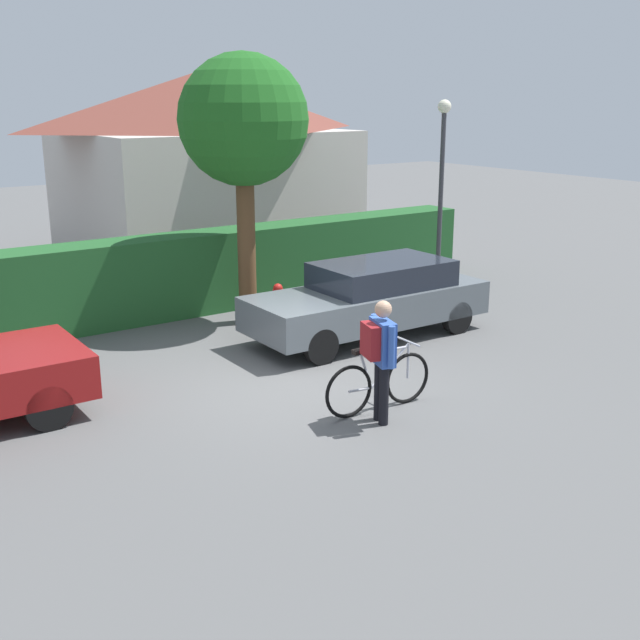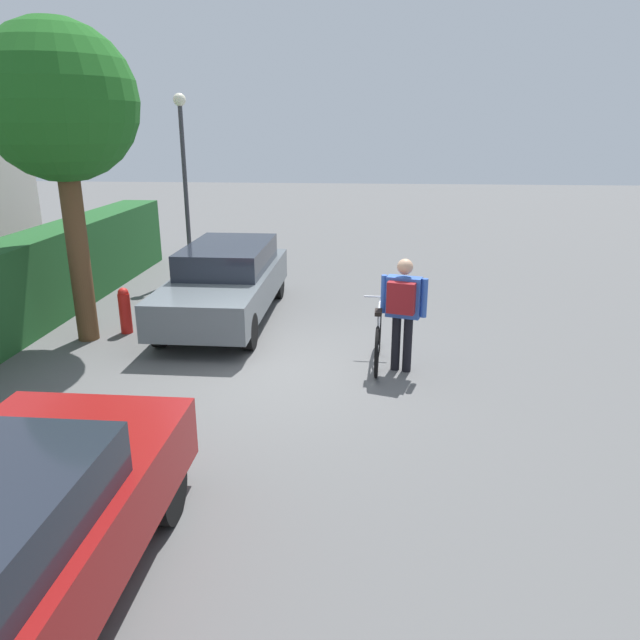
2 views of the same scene
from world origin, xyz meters
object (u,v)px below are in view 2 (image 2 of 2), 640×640
Objects in this scene: parked_car_far at (226,280)px; fire_hydrant at (125,310)px; bicycle at (378,338)px; tree_kerbside at (59,106)px; street_lamp at (184,161)px; person_rider at (403,305)px.

fire_hydrant is (-0.98, 1.56, -0.31)m from parked_car_far.
tree_kerbside reaches higher than bicycle.
tree_kerbside is at bearing 81.63° from bicycle.
parked_car_far reaches higher than fire_hydrant.
bicycle is 7.16m from street_lamp.
tree_kerbside reaches higher than parked_car_far.
tree_kerbside is at bearing 173.97° from street_lamp.
parked_car_far is 3.89m from tree_kerbside.
parked_car_far is 3.88m from person_rider.
parked_car_far is 5.51× the size of fire_hydrant.
street_lamp is (5.19, 4.39, 2.27)m from bicycle.
person_rider reaches higher than parked_car_far.
person_rider is (-2.32, -3.10, 0.30)m from parked_car_far.
bicycle is 5.93m from tree_kerbside.
parked_car_far is 1.87m from fire_hydrant.
parked_car_far is at bearing -57.32° from tree_kerbside.
street_lamp is 4.62m from tree_kerbside.
street_lamp is at bearing 0.70° from fire_hydrant.
street_lamp is 5.09× the size of fire_hydrant.
parked_car_far is at bearing 53.48° from bicycle.
street_lamp reaches higher than fire_hydrant.
street_lamp is (3.13, 1.61, 1.95)m from parked_car_far.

